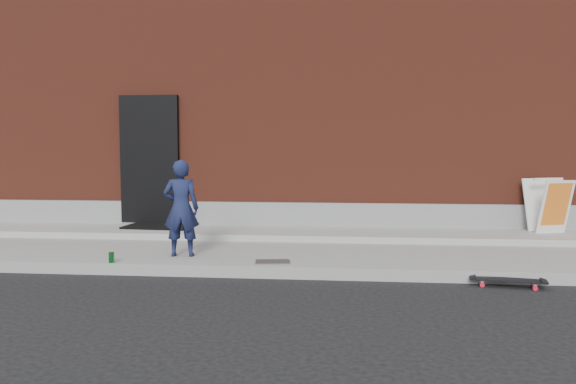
# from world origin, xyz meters

# --- Properties ---
(ground) EXTENTS (80.00, 80.00, 0.00)m
(ground) POSITION_xyz_m (0.00, 0.00, 0.00)
(ground) COLOR black
(ground) RESTS_ON ground
(sidewalk) EXTENTS (20.00, 3.00, 0.15)m
(sidewalk) POSITION_xyz_m (0.00, 1.50, 0.07)
(sidewalk) COLOR gray
(sidewalk) RESTS_ON ground
(apron) EXTENTS (20.00, 1.20, 0.10)m
(apron) POSITION_xyz_m (0.00, 2.40, 0.20)
(apron) COLOR gray
(apron) RESTS_ON sidewalk
(building) EXTENTS (20.00, 8.10, 5.00)m
(building) POSITION_xyz_m (-0.00, 6.99, 2.50)
(building) COLOR maroon
(building) RESTS_ON ground
(child) EXTENTS (0.51, 0.37, 1.30)m
(child) POSITION_xyz_m (-1.34, 0.57, 0.80)
(child) COLOR #161D3F
(child) RESTS_ON sidewalk
(skateboard) EXTENTS (0.84, 0.36, 0.09)m
(skateboard) POSITION_xyz_m (2.72, -0.12, 0.08)
(skateboard) COLOR red
(skateboard) RESTS_ON ground
(pizza_sign) EXTENTS (0.70, 0.76, 0.87)m
(pizza_sign) POSITION_xyz_m (4.09, 2.58, 0.69)
(pizza_sign) COLOR silver
(pizza_sign) RESTS_ON apron
(soda_can) EXTENTS (0.07, 0.07, 0.13)m
(soda_can) POSITION_xyz_m (-2.10, 0.05, 0.22)
(soda_can) COLOR #1B8732
(soda_can) RESTS_ON sidewalk
(doormat) EXTENTS (1.18, 0.99, 0.03)m
(doormat) POSITION_xyz_m (-2.30, 2.63, 0.27)
(doormat) COLOR black
(doormat) RESTS_ON apron
(utility_plate) EXTENTS (0.47, 0.34, 0.01)m
(utility_plate) POSITION_xyz_m (-0.07, 0.28, 0.16)
(utility_plate) COLOR #56555A
(utility_plate) RESTS_ON sidewalk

